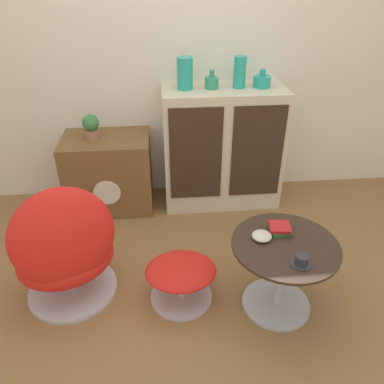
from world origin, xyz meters
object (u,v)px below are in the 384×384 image
object	(u,v)px
tv_console	(109,173)
vase_leftmost	(185,73)
ottoman	(181,275)
vase_rightmost	(262,81)
egg_chair	(65,249)
vase_inner_left	(212,82)
vase_inner_right	(240,72)
book_stack	(280,228)
sideboard	(222,148)
bowl	(262,236)
teacup	(301,261)
coffee_table	(282,267)
potted_plant	(91,126)

from	to	relation	value
tv_console	vase_leftmost	distance (m)	1.04
ottoman	vase_rightmost	distance (m)	1.62
vase_leftmost	vase_rightmost	distance (m)	0.60
egg_chair	vase_inner_left	world-z (taller)	vase_inner_left
ottoman	vase_inner_right	size ratio (longest dim) A/B	1.87
vase_rightmost	book_stack	size ratio (longest dim) A/B	1.01
tv_console	vase_inner_right	size ratio (longest dim) A/B	3.00
vase_inner_left	book_stack	world-z (taller)	vase_inner_left
sideboard	bowl	world-z (taller)	sideboard
book_stack	bowl	bearing A→B (deg)	-155.54
egg_chair	vase_rightmost	world-z (taller)	vase_rightmost
teacup	vase_rightmost	bearing A→B (deg)	85.87
bowl	tv_console	bearing A→B (deg)	129.77
egg_chair	coffee_table	xyz separation A→B (m)	(1.27, -0.19, -0.07)
vase_inner_right	teacup	bearing A→B (deg)	-86.97
sideboard	teacup	size ratio (longest dim) A/B	8.89
vase_leftmost	teacup	xyz separation A→B (m)	(0.49, -1.44, -0.62)
sideboard	bowl	size ratio (longest dim) A/B	8.76
vase_inner_left	vase_inner_right	world-z (taller)	vase_inner_right
vase_inner_left	sideboard	bearing A→B (deg)	-2.18
vase_leftmost	bowl	size ratio (longest dim) A/B	2.06
vase_leftmost	vase_inner_left	distance (m)	0.22
book_stack	tv_console	bearing A→B (deg)	134.41
sideboard	teacup	bearing A→B (deg)	-82.54
egg_chair	potted_plant	world-z (taller)	potted_plant
sideboard	coffee_table	distance (m)	1.29
potted_plant	book_stack	xyz separation A→B (m)	(1.21, -1.14, -0.23)
egg_chair	book_stack	bearing A→B (deg)	-3.42
coffee_table	vase_inner_right	size ratio (longest dim) A/B	2.60
vase_inner_right	teacup	distance (m)	1.57
vase_leftmost	bowl	bearing A→B (deg)	-74.21
ottoman	bowl	world-z (taller)	bowl
book_stack	vase_rightmost	bearing A→B (deg)	83.37
vase_leftmost	ottoman	bearing A→B (deg)	-96.02
teacup	bowl	bearing A→B (deg)	123.76
coffee_table	teacup	bearing A→B (deg)	-79.91
egg_chair	coffee_table	size ratio (longest dim) A/B	1.36
potted_plant	bowl	bearing A→B (deg)	-47.69
tv_console	ottoman	world-z (taller)	tv_console
sideboard	potted_plant	distance (m)	1.08
ottoman	vase_inner_left	distance (m)	1.48
ottoman	coffee_table	distance (m)	0.61
vase_inner_right	potted_plant	xyz separation A→B (m)	(-1.16, -0.01, -0.39)
vase_inner_right	vase_rightmost	size ratio (longest dim) A/B	1.71
coffee_table	vase_leftmost	world-z (taller)	vase_leftmost
sideboard	ottoman	size ratio (longest dim) A/B	2.30
ottoman	teacup	xyz separation A→B (m)	(0.62, -0.28, 0.32)
potted_plant	egg_chair	bearing A→B (deg)	-93.02
tv_console	vase_inner_left	xyz separation A→B (m)	(0.86, 0.01, 0.74)
vase_inner_right	sideboard	bearing A→B (deg)	-178.02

